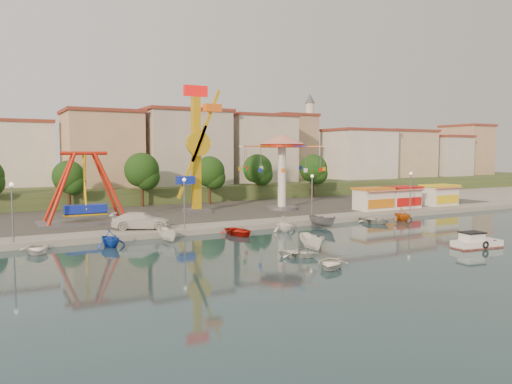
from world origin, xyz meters
TOP-DOWN VIEW (x-y plane):
  - ground at (0.00, 0.00)m, footprint 200.00×200.00m
  - quay_deck at (0.00, 62.00)m, footprint 200.00×100.00m
  - asphalt_pad at (0.00, 30.00)m, footprint 90.00×28.00m
  - hill_terrace at (0.00, 67.00)m, footprint 200.00×60.00m
  - pirate_ship_ride at (-16.33, 21.85)m, footprint 10.00×5.00m
  - kamikaze_tower at (-1.49, 25.16)m, footprint 4.62×3.10m
  - wave_swinger at (10.02, 23.14)m, footprint 11.60×11.60m
  - booth_left at (20.70, 16.49)m, footprint 5.40×3.78m
  - booth_mid at (25.88, 16.49)m, footprint 5.40×3.78m
  - booth_right at (33.56, 16.49)m, footprint 5.40×3.78m
  - lamp_post_0 at (-24.00, 13.00)m, footprint 0.14×0.14m
  - lamp_post_1 at (-8.00, 13.00)m, footprint 0.14×0.14m
  - lamp_post_2 at (8.00, 13.00)m, footprint 0.14×0.14m
  - lamp_post_3 at (24.00, 13.00)m, footprint 0.14×0.14m
  - tree_1 at (-16.00, 36.24)m, footprint 4.35×4.35m
  - tree_2 at (-6.00, 35.81)m, footprint 5.02×5.02m
  - tree_3 at (4.00, 34.36)m, footprint 4.68×4.68m
  - tree_4 at (14.00, 37.35)m, footprint 4.86×4.86m
  - tree_5 at (24.00, 35.54)m, footprint 4.83×4.83m
  - building_1 at (-21.33, 51.38)m, footprint 12.33×9.01m
  - building_2 at (-8.19, 51.96)m, footprint 11.95×9.28m
  - building_3 at (5.60, 48.80)m, footprint 12.59×10.50m
  - building_4 at (19.07, 52.20)m, footprint 10.75×9.23m
  - building_5 at (32.37, 50.33)m, footprint 12.77×10.96m
  - building_6 at (44.15, 48.77)m, footprint 8.23×8.98m
  - building_7 at (56.03, 53.70)m, footprint 11.59×10.93m
  - building_8 at (69.93, 47.19)m, footprint 12.84×9.28m
  - building_9 at (83.46, 49.95)m, footprint 12.95×9.17m
  - minaret at (36.00, 54.00)m, footprint 2.80×2.80m
  - cabin_motorboat at (12.22, -6.35)m, footprint 4.71×2.25m
  - rowboat_a at (-3.80, -2.11)m, footprint 3.87×3.89m
  - rowboat_b at (-3.87, -6.42)m, footprint 4.14×4.11m
  - skiff at (-1.19, -0.19)m, footprint 2.02×3.94m
  - van at (-12.00, 14.89)m, footprint 6.50×4.58m
  - moored_boat_0 at (-22.39, 9.80)m, footprint 2.86×3.87m
  - moored_boat_1 at (-16.30, 9.80)m, footprint 3.44×3.72m
  - moored_boat_2 at (-10.86, 9.80)m, footprint 1.58×3.59m
  - moored_boat_3 at (-3.28, 9.80)m, footprint 3.33×4.37m
  - moored_boat_4 at (2.10, 9.80)m, footprint 2.95×3.35m
  - moored_boat_5 at (7.22, 9.80)m, footprint 2.18×3.98m
  - moored_boat_6 at (14.90, 9.80)m, footprint 3.75×4.53m
  - moored_boat_7 at (19.43, 9.80)m, footprint 2.94×3.31m

SIDE VIEW (x-z plane):
  - ground at x=0.00m, z-range 0.00..0.00m
  - quay_deck at x=0.00m, z-range 0.00..0.60m
  - rowboat_a at x=-3.80m, z-range 0.00..0.66m
  - rowboat_b at x=-3.87m, z-range 0.00..0.71m
  - moored_boat_0 at x=-22.39m, z-range 0.00..0.77m
  - moored_boat_6 at x=14.90m, z-range 0.00..0.81m
  - moored_boat_3 at x=-3.28m, z-range 0.00..0.85m
  - cabin_motorboat at x=12.22m, z-range -0.37..1.23m
  - asphalt_pad at x=0.00m, z-range 0.60..0.61m
  - moored_boat_2 at x=-10.86m, z-range 0.00..1.35m
  - moored_boat_5 at x=7.22m, z-range 0.00..1.45m
  - skiff at x=-1.19m, z-range 0.00..1.45m
  - moored_boat_1 at x=-16.30m, z-range 0.00..1.61m
  - moored_boat_7 at x=19.43m, z-range 0.00..1.62m
  - moored_boat_4 at x=2.10m, z-range 0.00..1.68m
  - van at x=-12.00m, z-range 0.60..2.35m
  - hill_terrace at x=0.00m, z-range 0.00..3.00m
  - booth_left at x=20.70m, z-range 0.62..3.70m
  - booth_mid at x=25.88m, z-range 0.62..3.70m
  - booth_right at x=33.56m, z-range 0.62..3.70m
  - lamp_post_0 at x=-24.00m, z-range 0.60..5.60m
  - lamp_post_1 at x=-8.00m, z-range 0.60..5.60m
  - lamp_post_2 at x=8.00m, z-range 0.60..5.60m
  - lamp_post_3 at x=24.00m, z-range 0.60..5.60m
  - pirate_ship_ride at x=-16.33m, z-range 0.39..8.39m
  - tree_1 at x=-16.00m, z-range 1.80..8.60m
  - tree_3 at x=4.00m, z-range 1.90..9.21m
  - tree_5 at x=24.00m, z-range 1.94..9.48m
  - tree_4 at x=14.00m, z-range 1.95..9.55m
  - tree_2 at x=-6.00m, z-range 1.99..9.84m
  - building_1 at x=-21.33m, z-range 3.00..11.63m
  - building_7 at x=56.03m, z-range 3.00..11.76m
  - building_3 at x=5.60m, z-range 3.00..12.20m
  - building_9 at x=83.46m, z-range 3.00..12.21m
  - building_4 at x=19.07m, z-range 3.00..12.24m
  - wave_swinger at x=10.02m, z-range 3.00..13.40m
  - kamikaze_tower at x=-1.49m, z-range 0.32..16.82m
  - building_5 at x=32.37m, z-range 3.00..14.21m
  - building_2 at x=-8.19m, z-range 3.00..14.23m
  - building_6 at x=44.15m, z-range 3.00..15.36m
  - building_8 at x=69.93m, z-range 3.00..15.58m
  - minaret at x=36.00m, z-range 3.55..21.55m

